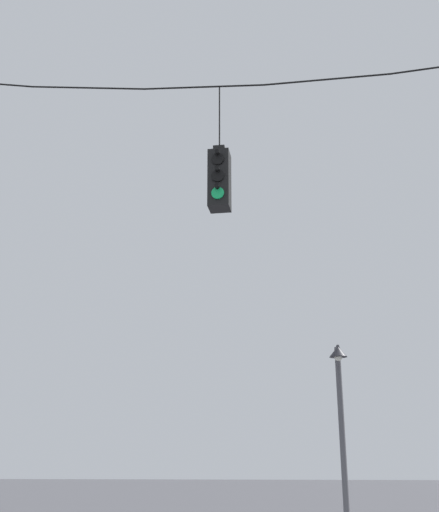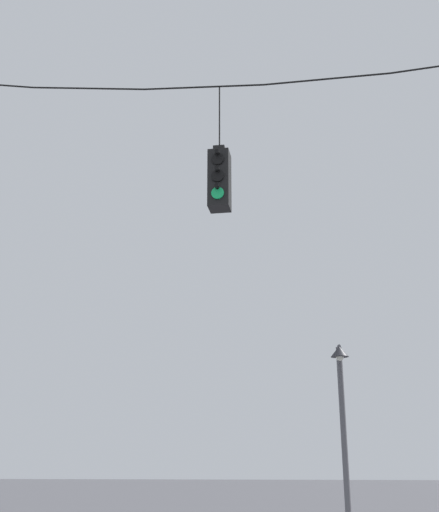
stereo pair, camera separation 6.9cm
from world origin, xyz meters
TOP-DOWN VIEW (x-y plane):
  - span_wire at (0.00, -0.28)m, footprint 14.47×0.03m
  - traffic_light_near_right_pole at (-1.78, -0.28)m, footprint 0.34×0.58m
  - street_lamp at (0.05, 3.80)m, footprint 0.36×0.64m

SIDE VIEW (x-z plane):
  - street_lamp at x=0.05m, z-range 0.70..4.84m
  - traffic_light_near_right_pole at x=-1.78m, z-range 5.04..7.27m
  - span_wire at x=0.00m, z-range 7.70..8.48m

